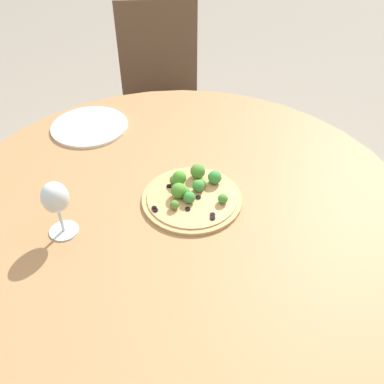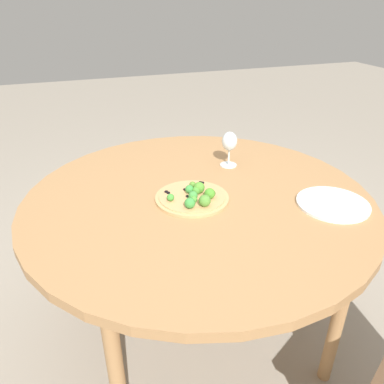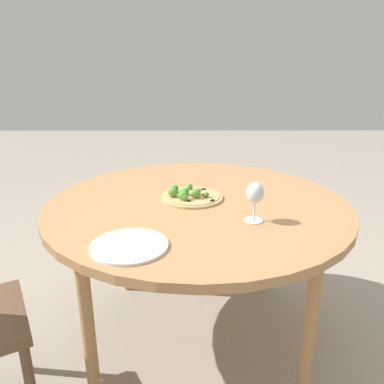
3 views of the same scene
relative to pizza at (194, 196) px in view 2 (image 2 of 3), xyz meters
The scene contains 5 objects.
ground_plane 0.74m from the pizza, 138.45° to the left, with size 12.00×12.00×0.00m, color gray.
dining_table 0.08m from the pizza, 138.45° to the left, with size 1.33×1.33×0.72m.
pizza is the anchor object (origin of this frame).
wine_glass 0.37m from the pizza, 134.49° to the left, with size 0.07×0.07×0.16m.
plate_near 0.51m from the pizza, 66.67° to the left, with size 0.26×0.26×0.01m.
Camera 2 is at (1.19, -0.44, 1.41)m, focal length 35.00 mm.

